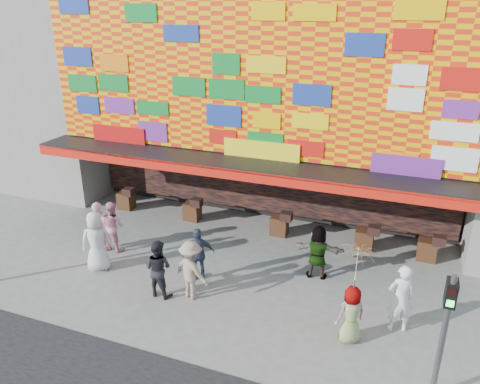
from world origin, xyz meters
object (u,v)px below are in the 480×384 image
Objects in this scene: parasol at (356,265)px; ped_b at (99,226)px; signal_right at (445,325)px; ped_i at (112,226)px; ped_h at (400,299)px; ped_a at (97,241)px; ped_e at (199,254)px; ped_c at (158,268)px; ped_f at (318,252)px; ped_g at (351,315)px; ped_d at (191,270)px.

ped_b is at bearing 168.93° from parasol.
signal_right is 10.66m from ped_i.
ped_h reaches higher than ped_b.
parasol is (-1.08, -0.86, 1.23)m from ped_h.
ped_e is (3.18, 0.63, -0.14)m from ped_a.
parasol is at bearing 148.84° from signal_right.
ped_h reaches higher than ped_c.
ped_f is (6.50, 2.00, -0.13)m from ped_a.
ped_g is (1.39, -2.62, -0.08)m from ped_f.
ped_e reaches higher than ped_g.
ped_c is at bearing 179.27° from parasol.
ped_b and ped_d have the same top height.
ped_e is 5.80m from ped_h.
ped_h is 1.00× the size of parasol.
ped_b is 1.02× the size of ped_i.
ped_b is 0.42m from ped_i.
parasol reaches higher than ped_g.
signal_right is 1.77× the size of ped_f.
ped_b is 8.76m from ped_g.
ped_e is at bearing 16.30° from ped_f.
parasol is at bearing 175.93° from ped_i.
ped_g is at bearing 148.84° from signal_right.
ped_d reaches higher than ped_f.
ped_h is 9.36m from ped_i.
parasol is at bearing -39.30° from ped_g.
ped_g is 8.44m from ped_i.
ped_f is at bearing 169.49° from ped_a.
ped_f is 1.10× the size of ped_g.
signal_right is at bearing 142.04° from ped_a.
ped_d reaches higher than ped_e.
signal_right reaches higher than parasol.
signal_right is 10.03m from ped_a.
signal_right is 1.95× the size of ped_g.
parasol is (8.59, -1.68, 1.29)m from ped_b.
ped_a reaches higher than ped_b.
ped_h is at bearing -156.03° from ped_d.
signal_right reaches higher than ped_c.
ped_b is at bearing 164.84° from signal_right.
ped_e is 3.59m from ped_f.
ped_h is (8.97, 0.24, -0.03)m from ped_a.
ped_d is at bearing 176.32° from parasol.
ped_f is at bearing -165.03° from ped_i.
signal_right is 1.59× the size of parasol.
ped_a is 8.97m from ped_h.
ped_i is at bearing -148.64° from ped_b.
ped_b is 4.35m from ped_d.
parasol is at bearing 147.88° from ped_a.
ped_g is (5.41, -0.07, -0.10)m from ped_c.
parasol is (1.39, -2.62, 1.32)m from ped_f.
ped_f is at bearing -124.78° from ped_d.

